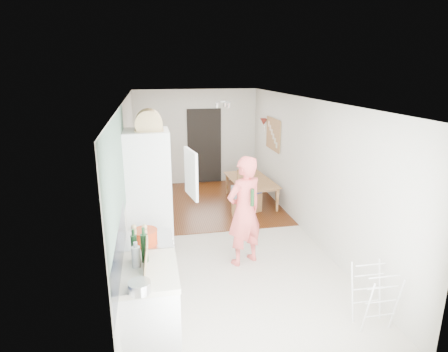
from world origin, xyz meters
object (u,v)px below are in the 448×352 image
object	(u,v)px
dining_chair	(250,191)
drying_rack	(374,298)
dining_table	(252,193)
person	(245,202)
stool	(239,206)

from	to	relation	value
dining_chair	drying_rack	world-z (taller)	dining_chair
dining_table	drying_rack	world-z (taller)	drying_rack
person	drying_rack	bearing A→B (deg)	97.71
stool	dining_table	bearing A→B (deg)	55.75
person	stool	distance (m)	2.19
stool	drying_rack	size ratio (longest dim) A/B	0.54
dining_chair	stool	distance (m)	0.40
drying_rack	person	bearing A→B (deg)	123.24
drying_rack	dining_table	bearing A→B (deg)	94.37
person	dining_table	distance (m)	2.92
dining_table	dining_chair	size ratio (longest dim) A/B	1.46
person	dining_table	world-z (taller)	person
person	drying_rack	xyz separation A→B (m)	(1.14, -1.80, -0.65)
dining_chair	drying_rack	size ratio (longest dim) A/B	1.22
dining_table	stool	world-z (taller)	dining_table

